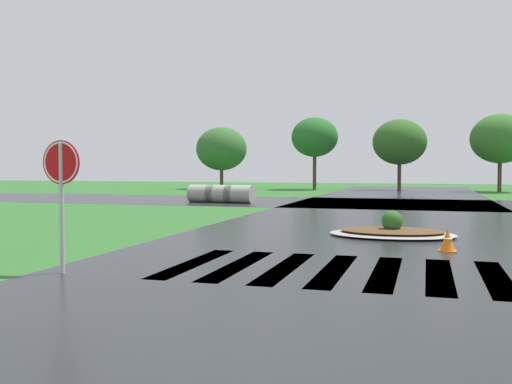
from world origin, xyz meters
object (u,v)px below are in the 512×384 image
object	(u,v)px
stop_sign	(61,175)
traffic_cone	(448,241)
median_island	(392,231)
drainage_pipe_stack	(221,194)

from	to	relation	value
stop_sign	traffic_cone	xyz separation A→B (m)	(6.50, 4.61, -1.47)
traffic_cone	stop_sign	bearing A→B (deg)	-144.62
median_island	traffic_cone	bearing A→B (deg)	-62.50
drainage_pipe_stack	traffic_cone	bearing A→B (deg)	-54.16
stop_sign	median_island	xyz separation A→B (m)	(5.17, 7.16, -1.58)
drainage_pipe_stack	stop_sign	bearing A→B (deg)	-78.04
stop_sign	drainage_pipe_stack	bearing A→B (deg)	105.88
traffic_cone	median_island	bearing A→B (deg)	117.50
median_island	stop_sign	bearing A→B (deg)	-125.86
stop_sign	traffic_cone	distance (m)	8.10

